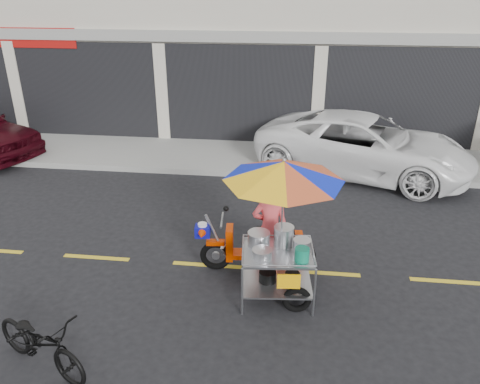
# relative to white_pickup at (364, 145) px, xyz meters

# --- Properties ---
(ground) EXTENTS (90.00, 90.00, 0.00)m
(ground) POSITION_rel_white_pickup_xyz_m (-1.12, -4.70, -0.74)
(ground) COLOR black
(sidewalk) EXTENTS (45.00, 3.00, 0.15)m
(sidewalk) POSITION_rel_white_pickup_xyz_m (-1.12, 0.80, -0.66)
(sidewalk) COLOR gray
(sidewalk) RESTS_ON ground
(centerline) EXTENTS (42.00, 0.10, 0.01)m
(centerline) POSITION_rel_white_pickup_xyz_m (-1.12, -4.70, -0.73)
(centerline) COLOR gold
(centerline) RESTS_ON ground
(white_pickup) EXTENTS (5.82, 4.11, 1.47)m
(white_pickup) POSITION_rel_white_pickup_xyz_m (0.00, 0.00, 0.00)
(white_pickup) COLOR white
(white_pickup) RESTS_ON ground
(near_bicycle) EXTENTS (1.66, 1.15, 0.83)m
(near_bicycle) POSITION_rel_white_pickup_xyz_m (-4.74, -7.25, -0.32)
(near_bicycle) COLOR black
(near_bicycle) RESTS_ON ground
(food_vendor_rig) EXTENTS (2.38, 1.89, 2.28)m
(food_vendor_rig) POSITION_rel_white_pickup_xyz_m (-1.95, -5.14, 0.69)
(food_vendor_rig) COLOR black
(food_vendor_rig) RESTS_ON ground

